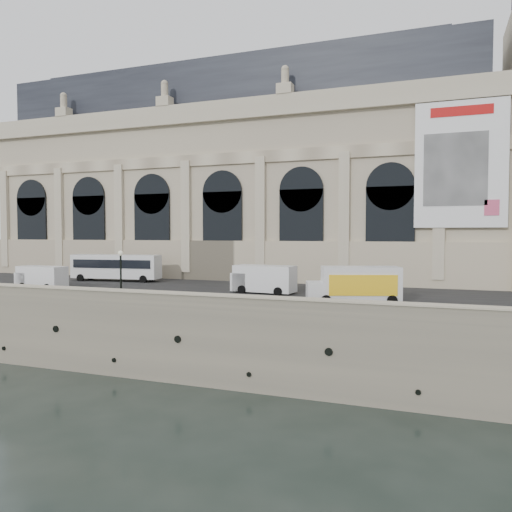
{
  "coord_description": "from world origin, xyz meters",
  "views": [
    {
      "loc": [
        21.28,
        -34.2,
        11.9
      ],
      "look_at": [
        0.36,
        22.0,
        9.17
      ],
      "focal_mm": 35.0,
      "sensor_mm": 36.0,
      "label": 1
    }
  ],
  "objects_px": {
    "van_c": "(261,279)",
    "box_truck": "(355,285)",
    "van_b": "(40,277)",
    "lamp_right": "(121,276)",
    "bus_left": "(116,266)"
  },
  "relations": [
    {
      "from": "box_truck",
      "to": "lamp_right",
      "type": "height_order",
      "value": "lamp_right"
    },
    {
      "from": "box_truck",
      "to": "bus_left",
      "type": "bearing_deg",
      "value": 163.49
    },
    {
      "from": "bus_left",
      "to": "van_c",
      "type": "height_order",
      "value": "bus_left"
    },
    {
      "from": "van_c",
      "to": "van_b",
      "type": "bearing_deg",
      "value": -168.63
    },
    {
      "from": "bus_left",
      "to": "lamp_right",
      "type": "relative_size",
      "value": 2.57
    },
    {
      "from": "van_b",
      "to": "van_c",
      "type": "xyz_separation_m",
      "value": [
        23.18,
        4.66,
        0.16
      ]
    },
    {
      "from": "van_b",
      "to": "van_c",
      "type": "bearing_deg",
      "value": 11.37
    },
    {
      "from": "box_truck",
      "to": "lamp_right",
      "type": "xyz_separation_m",
      "value": [
        -19.22,
        -5.8,
        0.63
      ]
    },
    {
      "from": "lamp_right",
      "to": "van_c",
      "type": "bearing_deg",
      "value": 45.58
    },
    {
      "from": "lamp_right",
      "to": "bus_left",
      "type": "bearing_deg",
      "value": 127.41
    },
    {
      "from": "lamp_right",
      "to": "van_b",
      "type": "bearing_deg",
      "value": 160.18
    },
    {
      "from": "van_c",
      "to": "box_truck",
      "type": "distance_m",
      "value": 10.51
    },
    {
      "from": "van_c",
      "to": "lamp_right",
      "type": "relative_size",
      "value": 1.45
    },
    {
      "from": "van_b",
      "to": "lamp_right",
      "type": "distance_m",
      "value": 14.65
    },
    {
      "from": "bus_left",
      "to": "lamp_right",
      "type": "xyz_separation_m",
      "value": [
        11.37,
        -14.87,
        0.35
      ]
    }
  ]
}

